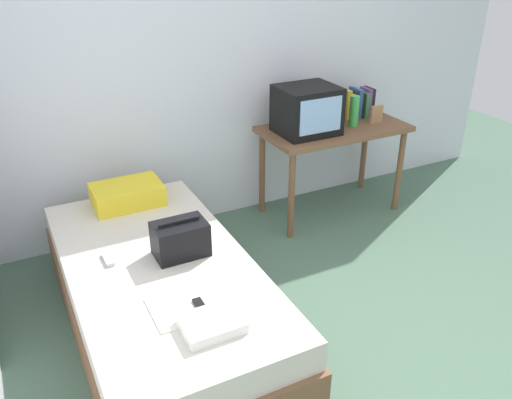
{
  "coord_description": "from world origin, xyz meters",
  "views": [
    {
      "loc": [
        -1.68,
        -1.72,
        2.14
      ],
      "look_at": [
        -0.27,
        1.07,
        0.55
      ],
      "focal_mm": 37.19,
      "sensor_mm": 36.0,
      "label": 1
    }
  ],
  "objects": [
    {
      "name": "handbag",
      "position": [
        -0.9,
        0.76,
        0.59
      ],
      "size": [
        0.3,
        0.2,
        0.22
      ],
      "color": "black",
      "rests_on": "bed"
    },
    {
      "name": "tv",
      "position": [
        0.42,
        1.57,
        0.93
      ],
      "size": [
        0.44,
        0.39,
        0.36
      ],
      "color": "black",
      "rests_on": "desk"
    },
    {
      "name": "book_row",
      "position": [
        0.99,
        1.72,
        0.86
      ],
      "size": [
        0.28,
        0.17,
        0.25
      ],
      "color": "gold",
      "rests_on": "desk"
    },
    {
      "name": "magazine",
      "position": [
        -1.11,
        0.3,
        0.49
      ],
      "size": [
        0.21,
        0.29,
        0.01
      ],
      "primitive_type": "cube",
      "color": "white",
      "rests_on": "bed"
    },
    {
      "name": "bed",
      "position": [
        -1.05,
        0.74,
        0.24
      ],
      "size": [
        1.0,
        2.0,
        0.49
      ],
      "color": "brown",
      "rests_on": "ground"
    },
    {
      "name": "wall_back",
      "position": [
        0.0,
        2.0,
        1.3
      ],
      "size": [
        5.2,
        0.1,
        2.6
      ],
      "primitive_type": "cube",
      "color": "silver",
      "rests_on": "ground"
    },
    {
      "name": "remote_silver",
      "position": [
        -1.29,
        0.88,
        0.5
      ],
      "size": [
        0.04,
        0.14,
        0.02
      ],
      "primitive_type": "cube",
      "color": "#B7B7BC",
      "rests_on": "bed"
    },
    {
      "name": "pillow",
      "position": [
        -1.01,
        1.52,
        0.56
      ],
      "size": [
        0.46,
        0.31,
        0.14
      ],
      "primitive_type": "cube",
      "color": "yellow",
      "rests_on": "bed"
    },
    {
      "name": "water_bottle",
      "position": [
        0.83,
        1.53,
        0.87
      ],
      "size": [
        0.07,
        0.07,
        0.24
      ],
      "primitive_type": "cylinder",
      "color": "green",
      "rests_on": "desk"
    },
    {
      "name": "folded_towel",
      "position": [
        -0.99,
        0.1,
        0.51
      ],
      "size": [
        0.28,
        0.22,
        0.05
      ],
      "primitive_type": "cube",
      "color": "white",
      "rests_on": "bed"
    },
    {
      "name": "ground_plane",
      "position": [
        0.0,
        0.0,
        0.0
      ],
      "size": [
        8.0,
        8.0,
        0.0
      ],
      "primitive_type": "plane",
      "color": "#4C6B56"
    },
    {
      "name": "picture_frame",
      "position": [
        1.04,
        1.51,
        0.82
      ],
      "size": [
        0.11,
        0.02,
        0.14
      ],
      "primitive_type": "cube",
      "color": "#9E754C",
      "rests_on": "desk"
    },
    {
      "name": "remote_dark",
      "position": [
        -0.99,
        0.24,
        0.5
      ],
      "size": [
        0.04,
        0.16,
        0.02
      ],
      "primitive_type": "cube",
      "color": "black",
      "rests_on": "bed"
    },
    {
      "name": "desk",
      "position": [
        0.69,
        1.59,
        0.65
      ],
      "size": [
        1.16,
        0.6,
        0.75
      ],
      "color": "brown",
      "rests_on": "ground"
    }
  ]
}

